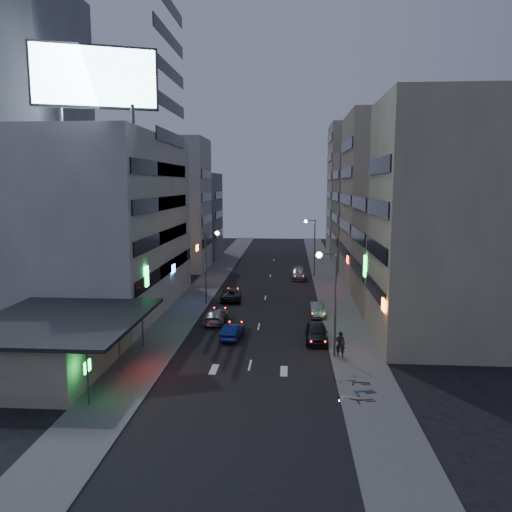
# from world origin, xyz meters

# --- Properties ---
(ground) EXTENTS (180.00, 180.00, 0.00)m
(ground) POSITION_xyz_m (0.00, 0.00, 0.00)
(ground) COLOR black
(ground) RESTS_ON ground
(sidewalk_left) EXTENTS (4.00, 120.00, 0.12)m
(sidewalk_left) POSITION_xyz_m (-8.00, 30.00, 0.06)
(sidewalk_left) COLOR #4C4C4F
(sidewalk_left) RESTS_ON ground
(sidewalk_right) EXTENTS (4.00, 120.00, 0.12)m
(sidewalk_right) POSITION_xyz_m (8.00, 30.00, 0.06)
(sidewalk_right) COLOR #4C4C4F
(sidewalk_right) RESTS_ON ground
(food_court) EXTENTS (11.00, 13.00, 3.88)m
(food_court) POSITION_xyz_m (-13.90, 2.00, 1.98)
(food_court) COLOR #B1AB8B
(food_court) RESTS_ON ground
(white_building) EXTENTS (14.00, 24.00, 18.00)m
(white_building) POSITION_xyz_m (-17.00, 20.00, 9.00)
(white_building) COLOR silver
(white_building) RESTS_ON ground
(grey_tower) EXTENTS (10.00, 14.00, 34.00)m
(grey_tower) POSITION_xyz_m (-26.00, 23.00, 17.00)
(grey_tower) COLOR gray
(grey_tower) RESTS_ON ground
(shophouse_near) EXTENTS (10.00, 11.00, 20.00)m
(shophouse_near) POSITION_xyz_m (15.00, 10.50, 10.00)
(shophouse_near) COLOR #B1AB8B
(shophouse_near) RESTS_ON ground
(shophouse_mid) EXTENTS (11.00, 12.00, 16.00)m
(shophouse_mid) POSITION_xyz_m (15.50, 22.00, 8.00)
(shophouse_mid) COLOR gray
(shophouse_mid) RESTS_ON ground
(shophouse_far) EXTENTS (10.00, 14.00, 22.00)m
(shophouse_far) POSITION_xyz_m (15.00, 35.00, 11.00)
(shophouse_far) COLOR #B1AB8B
(shophouse_far) RESTS_ON ground
(far_left_a) EXTENTS (11.00, 10.00, 20.00)m
(far_left_a) POSITION_xyz_m (-15.50, 45.00, 10.00)
(far_left_a) COLOR silver
(far_left_a) RESTS_ON ground
(far_left_b) EXTENTS (12.00, 10.00, 15.00)m
(far_left_b) POSITION_xyz_m (-16.00, 58.00, 7.50)
(far_left_b) COLOR gray
(far_left_b) RESTS_ON ground
(far_right_a) EXTENTS (11.00, 12.00, 18.00)m
(far_right_a) POSITION_xyz_m (15.50, 50.00, 9.00)
(far_right_a) COLOR gray
(far_right_a) RESTS_ON ground
(far_right_b) EXTENTS (12.00, 12.00, 24.00)m
(far_right_b) POSITION_xyz_m (16.00, 64.00, 12.00)
(far_right_b) COLOR #B1AB8B
(far_right_b) RESTS_ON ground
(billboard) EXTENTS (9.52, 3.75, 6.20)m
(billboard) POSITION_xyz_m (-12.99, 9.97, 21.66)
(billboard) COLOR #595B60
(billboard) RESTS_ON white_building
(street_lamp_right_near) EXTENTS (1.60, 0.44, 8.02)m
(street_lamp_right_near) POSITION_xyz_m (5.90, 6.00, 5.36)
(street_lamp_right_near) COLOR #595B60
(street_lamp_right_near) RESTS_ON sidewalk_right
(street_lamp_left) EXTENTS (1.60, 0.44, 8.02)m
(street_lamp_left) POSITION_xyz_m (-5.90, 22.00, 5.36)
(street_lamp_left) COLOR #595B60
(street_lamp_left) RESTS_ON sidewalk_left
(street_lamp_right_far) EXTENTS (1.60, 0.44, 8.02)m
(street_lamp_right_far) POSITION_xyz_m (5.90, 40.00, 5.36)
(street_lamp_right_far) COLOR #595B60
(street_lamp_right_far) RESTS_ON sidewalk_right
(parked_car_right_near) EXTENTS (1.89, 4.58, 1.55)m
(parked_car_right_near) POSITION_xyz_m (5.13, 10.02, 0.78)
(parked_car_right_near) COLOR black
(parked_car_right_near) RESTS_ON ground
(parked_car_right_mid) EXTENTS (1.51, 3.97, 1.29)m
(parked_car_right_mid) POSITION_xyz_m (5.60, 18.18, 0.65)
(parked_car_right_mid) COLOR gray
(parked_car_right_mid) RESTS_ON ground
(parked_car_left) EXTENTS (2.72, 5.09, 1.36)m
(parked_car_left) POSITION_xyz_m (-3.88, 24.52, 0.68)
(parked_car_left) COLOR #29292F
(parked_car_left) RESTS_ON ground
(parked_car_right_far) EXTENTS (2.40, 5.39, 1.54)m
(parked_car_right_far) POSITION_xyz_m (4.05, 38.06, 0.77)
(parked_car_right_far) COLOR gray
(parked_car_right_far) RESTS_ON ground
(road_car_blue) EXTENTS (1.84, 4.05, 1.29)m
(road_car_blue) POSITION_xyz_m (-1.98, 10.22, 0.64)
(road_car_blue) COLOR navy
(road_car_blue) RESTS_ON ground
(road_car_silver) EXTENTS (2.03, 4.74, 1.36)m
(road_car_silver) POSITION_xyz_m (-4.14, 15.13, 0.68)
(road_car_silver) COLOR #999AA1
(road_car_silver) RESTS_ON ground
(person) EXTENTS (0.76, 0.53, 1.98)m
(person) POSITION_xyz_m (6.72, 6.00, 1.11)
(person) COLOR black
(person) RESTS_ON sidewalk_right
(scooter_black_a) EXTENTS (0.88, 1.74, 1.02)m
(scooter_black_a) POSITION_xyz_m (8.02, -1.46, 0.63)
(scooter_black_a) COLOR black
(scooter_black_a) RESTS_ON sidewalk_right
(scooter_silver_a) EXTENTS (0.99, 1.79, 1.04)m
(scooter_silver_a) POSITION_xyz_m (7.26, -1.42, 0.64)
(scooter_silver_a) COLOR #B6B8BE
(scooter_silver_a) RESTS_ON sidewalk_right
(scooter_blue) EXTENTS (1.14, 2.08, 1.21)m
(scooter_blue) POSITION_xyz_m (8.21, -0.09, 0.72)
(scooter_blue) COLOR navy
(scooter_blue) RESTS_ON sidewalk_right
(scooter_black_b) EXTENTS (0.70, 1.80, 1.08)m
(scooter_black_b) POSITION_xyz_m (8.22, 1.09, 0.66)
(scooter_black_b) COLOR black
(scooter_black_b) RESTS_ON sidewalk_right
(scooter_silver_b) EXTENTS (0.79, 1.69, 0.99)m
(scooter_silver_b) POSITION_xyz_m (7.21, 1.70, 0.62)
(scooter_silver_b) COLOR silver
(scooter_silver_b) RESTS_ON sidewalk_right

